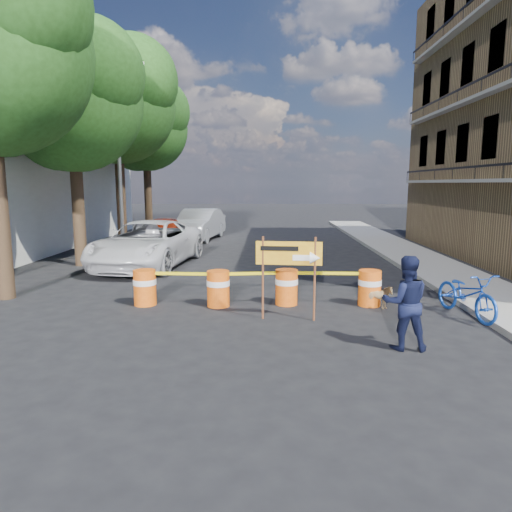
# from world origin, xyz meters

# --- Properties ---
(ground) EXTENTS (120.00, 120.00, 0.00)m
(ground) POSITION_xyz_m (0.00, 0.00, 0.00)
(ground) COLOR black
(ground) RESTS_ON ground
(sidewalk_east) EXTENTS (2.40, 40.00, 0.15)m
(sidewalk_east) POSITION_xyz_m (6.20, 6.00, 0.07)
(sidewalk_east) COLOR gray
(sidewalk_east) RESTS_ON ground
(tree_mid_a) EXTENTS (5.25, 5.00, 8.68)m
(tree_mid_a) POSITION_xyz_m (-6.74, 7.00, 6.01)
(tree_mid_a) COLOR #332316
(tree_mid_a) RESTS_ON ground
(tree_mid_b) EXTENTS (5.67, 5.40, 9.62)m
(tree_mid_b) POSITION_xyz_m (-6.73, 12.00, 6.71)
(tree_mid_b) COLOR #332316
(tree_mid_b) RESTS_ON ground
(tree_far) EXTENTS (5.04, 4.80, 8.84)m
(tree_far) POSITION_xyz_m (-6.74, 17.00, 6.22)
(tree_far) COLOR #332316
(tree_far) RESTS_ON ground
(streetlamp) EXTENTS (1.25, 0.18, 8.00)m
(streetlamp) POSITION_xyz_m (-5.93, 9.50, 4.38)
(streetlamp) COLOR gray
(streetlamp) RESTS_ON ground
(barrel_far_left) EXTENTS (0.58, 0.58, 0.90)m
(barrel_far_left) POSITION_xyz_m (-2.90, 1.43, 0.47)
(barrel_far_left) COLOR #DC500C
(barrel_far_left) RESTS_ON ground
(barrel_mid_left) EXTENTS (0.58, 0.58, 0.90)m
(barrel_mid_left) POSITION_xyz_m (-1.02, 1.35, 0.47)
(barrel_mid_left) COLOR #DC500C
(barrel_mid_left) RESTS_ON ground
(barrel_mid_right) EXTENTS (0.58, 0.58, 0.90)m
(barrel_mid_right) POSITION_xyz_m (0.69, 1.56, 0.47)
(barrel_mid_right) COLOR #DC500C
(barrel_mid_right) RESTS_ON ground
(barrel_far_right) EXTENTS (0.58, 0.58, 0.90)m
(barrel_far_right) POSITION_xyz_m (2.78, 1.51, 0.47)
(barrel_far_right) COLOR #DC500C
(barrel_far_right) RESTS_ON ground
(detour_sign) EXTENTS (1.47, 0.30, 1.89)m
(detour_sign) POSITION_xyz_m (0.87, 0.21, 1.39)
(detour_sign) COLOR #592D19
(detour_sign) RESTS_ON ground
(pedestrian) EXTENTS (0.90, 0.72, 1.76)m
(pedestrian) POSITION_xyz_m (2.75, -1.54, 0.88)
(pedestrian) COLOR black
(pedestrian) RESTS_ON ground
(bicycle) EXTENTS (0.95, 1.21, 2.04)m
(bicycle) POSITION_xyz_m (4.80, 0.59, 1.02)
(bicycle) COLOR #1643B3
(bicycle) RESTS_ON ground
(dog) EXTENTS (0.75, 0.46, 0.59)m
(dog) POSITION_xyz_m (2.91, 1.20, 0.29)
(dog) COLOR #DBB87D
(dog) RESTS_ON ground
(suv_white) EXTENTS (3.52, 6.36, 1.69)m
(suv_white) POSITION_xyz_m (-4.23, 6.86, 0.84)
(suv_white) COLOR silver
(suv_white) RESTS_ON ground
(sedan_red) EXTENTS (2.25, 4.46, 1.46)m
(sedan_red) POSITION_xyz_m (-4.80, 12.05, 0.73)
(sedan_red) COLOR #A2270D
(sedan_red) RESTS_ON ground
(sedan_silver) EXTENTS (2.48, 5.32, 1.69)m
(sedan_silver) POSITION_xyz_m (-3.53, 15.02, 0.84)
(sedan_silver) COLOR silver
(sedan_silver) RESTS_ON ground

